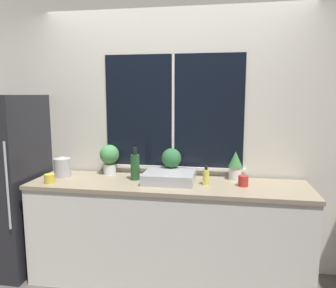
{
  "coord_description": "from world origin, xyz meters",
  "views": [
    {
      "loc": [
        0.48,
        -2.47,
        1.7
      ],
      "look_at": [
        0.01,
        0.3,
        1.27
      ],
      "focal_mm": 35.0,
      "sensor_mm": 36.0,
      "label": 1
    }
  ],
  "objects_px": {
    "potted_plant_center": "(172,161)",
    "soap_bottle": "(206,177)",
    "mug_yellow": "(50,179)",
    "refrigerator": "(6,183)",
    "mug_red": "(243,181)",
    "potted_plant_left": "(109,157)",
    "bottle_tall": "(135,166)",
    "potted_plant_right": "(235,165)",
    "kettle": "(62,167)",
    "sink": "(169,177)"
  },
  "relations": [
    {
      "from": "mug_yellow",
      "to": "refrigerator",
      "type": "bearing_deg",
      "value": 162.45
    },
    {
      "from": "potted_plant_left",
      "to": "potted_plant_center",
      "type": "height_order",
      "value": "potted_plant_left"
    },
    {
      "from": "refrigerator",
      "to": "soap_bottle",
      "type": "distance_m",
      "value": 1.94
    },
    {
      "from": "refrigerator",
      "to": "mug_red",
      "type": "distance_m",
      "value": 2.26
    },
    {
      "from": "sink",
      "to": "bottle_tall",
      "type": "bearing_deg",
      "value": 174.86
    },
    {
      "from": "potted_plant_left",
      "to": "kettle",
      "type": "relative_size",
      "value": 1.49
    },
    {
      "from": "bottle_tall",
      "to": "kettle",
      "type": "bearing_deg",
      "value": -179.55
    },
    {
      "from": "potted_plant_right",
      "to": "mug_red",
      "type": "height_order",
      "value": "potted_plant_right"
    },
    {
      "from": "bottle_tall",
      "to": "soap_bottle",
      "type": "bearing_deg",
      "value": -5.06
    },
    {
      "from": "bottle_tall",
      "to": "mug_red",
      "type": "xyz_separation_m",
      "value": [
        0.97,
        -0.05,
        -0.08
      ]
    },
    {
      "from": "mug_yellow",
      "to": "kettle",
      "type": "relative_size",
      "value": 0.46
    },
    {
      "from": "soap_bottle",
      "to": "mug_red",
      "type": "distance_m",
      "value": 0.32
    },
    {
      "from": "sink",
      "to": "soap_bottle",
      "type": "height_order",
      "value": "sink"
    },
    {
      "from": "potted_plant_center",
      "to": "kettle",
      "type": "relative_size",
      "value": 1.39
    },
    {
      "from": "sink",
      "to": "potted_plant_right",
      "type": "relative_size",
      "value": 1.72
    },
    {
      "from": "refrigerator",
      "to": "mug_red",
      "type": "relative_size",
      "value": 18.34
    },
    {
      "from": "potted_plant_left",
      "to": "potted_plant_right",
      "type": "relative_size",
      "value": 1.11
    },
    {
      "from": "mug_yellow",
      "to": "potted_plant_right",
      "type": "bearing_deg",
      "value": 14.08
    },
    {
      "from": "mug_yellow",
      "to": "kettle",
      "type": "distance_m",
      "value": 0.24
    },
    {
      "from": "potted_plant_right",
      "to": "soap_bottle",
      "type": "bearing_deg",
      "value": -138.81
    },
    {
      "from": "soap_bottle",
      "to": "bottle_tall",
      "type": "relative_size",
      "value": 0.56
    },
    {
      "from": "potted_plant_left",
      "to": "mug_red",
      "type": "bearing_deg",
      "value": -9.82
    },
    {
      "from": "mug_yellow",
      "to": "kettle",
      "type": "bearing_deg",
      "value": 89.67
    },
    {
      "from": "potted_plant_center",
      "to": "mug_red",
      "type": "xyz_separation_m",
      "value": [
        0.65,
        -0.22,
        -0.11
      ]
    },
    {
      "from": "refrigerator",
      "to": "mug_red",
      "type": "height_order",
      "value": "refrigerator"
    },
    {
      "from": "potted_plant_right",
      "to": "bottle_tall",
      "type": "bearing_deg",
      "value": -169.64
    },
    {
      "from": "potted_plant_center",
      "to": "soap_bottle",
      "type": "height_order",
      "value": "potted_plant_center"
    },
    {
      "from": "sink",
      "to": "kettle",
      "type": "distance_m",
      "value": 1.04
    },
    {
      "from": "refrigerator",
      "to": "sink",
      "type": "bearing_deg",
      "value": 1.1
    },
    {
      "from": "bottle_tall",
      "to": "mug_yellow",
      "type": "relative_size",
      "value": 3.31
    },
    {
      "from": "refrigerator",
      "to": "potted_plant_right",
      "type": "bearing_deg",
      "value": 5.87
    },
    {
      "from": "sink",
      "to": "potted_plant_right",
      "type": "bearing_deg",
      "value": 18.49
    },
    {
      "from": "refrigerator",
      "to": "mug_yellow",
      "type": "relative_size",
      "value": 18.69
    },
    {
      "from": "sink",
      "to": "mug_yellow",
      "type": "xyz_separation_m",
      "value": [
        -1.04,
        -0.21,
        -0.01
      ]
    },
    {
      "from": "potted_plant_center",
      "to": "potted_plant_right",
      "type": "xyz_separation_m",
      "value": [
        0.59,
        -0.0,
        -0.02
      ]
    },
    {
      "from": "refrigerator",
      "to": "kettle",
      "type": "xyz_separation_m",
      "value": [
        0.57,
        0.05,
        0.17
      ]
    },
    {
      "from": "potted_plant_right",
      "to": "sink",
      "type": "bearing_deg",
      "value": -161.51
    },
    {
      "from": "sink",
      "to": "soap_bottle",
      "type": "relative_size",
      "value": 2.69
    },
    {
      "from": "potted_plant_right",
      "to": "potted_plant_center",
      "type": "bearing_deg",
      "value": 180.0
    },
    {
      "from": "potted_plant_left",
      "to": "soap_bottle",
      "type": "bearing_deg",
      "value": -13.16
    },
    {
      "from": "mug_yellow",
      "to": "kettle",
      "type": "height_order",
      "value": "kettle"
    },
    {
      "from": "potted_plant_center",
      "to": "kettle",
      "type": "bearing_deg",
      "value": -170.54
    },
    {
      "from": "potted_plant_right",
      "to": "mug_yellow",
      "type": "distance_m",
      "value": 1.68
    },
    {
      "from": "potted_plant_center",
      "to": "potted_plant_right",
      "type": "bearing_deg",
      "value": -0.0
    },
    {
      "from": "refrigerator",
      "to": "sink",
      "type": "xyz_separation_m",
      "value": [
        1.61,
        0.03,
        0.12
      ]
    },
    {
      "from": "potted_plant_center",
      "to": "mug_red",
      "type": "distance_m",
      "value": 0.7
    },
    {
      "from": "potted_plant_center",
      "to": "bottle_tall",
      "type": "bearing_deg",
      "value": -152.1
    },
    {
      "from": "bottle_tall",
      "to": "mug_yellow",
      "type": "xyz_separation_m",
      "value": [
        -0.72,
        -0.24,
        -0.09
      ]
    },
    {
      "from": "mug_red",
      "to": "kettle",
      "type": "height_order",
      "value": "kettle"
    },
    {
      "from": "potted_plant_left",
      "to": "refrigerator",
      "type": "bearing_deg",
      "value": -167.08
    }
  ]
}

